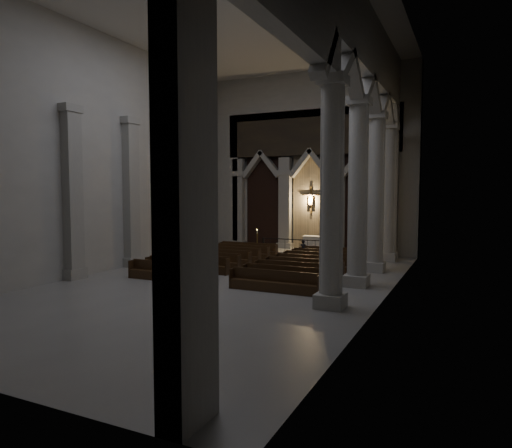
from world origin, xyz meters
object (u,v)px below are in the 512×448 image
Objects in this scene: altar_rail at (300,244)px; worshipper at (303,250)px; candle_stand_right at (336,251)px; candle_stand_left at (257,247)px; pews at (258,265)px; altar at (318,244)px.

worshipper is (0.90, -1.91, -0.09)m from altar_rail.
candle_stand_right reaches higher than worshipper.
candle_stand_left is 6.25m from pews.
altar_rail is 3.25× the size of candle_stand_left.
altar_rail is 2.81m from candle_stand_left.
candle_stand_left reaches higher than candle_stand_right.
candle_stand_left is 3.81m from worshipper.
worshipper is at bearing -130.73° from candle_stand_right.
pews is (2.71, -5.63, -0.15)m from candle_stand_left.
candle_stand_left reaches higher than altar.
altar is 7.59m from pews.
worshipper is (0.90, 4.41, 0.31)m from pews.
worshipper is (0.09, -3.13, -0.06)m from altar.
pews is 4.51m from worshipper.
pews is (-2.39, -6.14, -0.14)m from candle_stand_right.
pews is at bearing -96.14° from altar.
altar is 1.64× the size of worshipper.
worshipper is at bearing -64.83° from altar_rail.
candle_stand_right is at bearing 5.77° from candle_stand_left.
candle_stand_left reaches higher than worshipper.
altar_rail is at bearing -123.79° from altar.
altar is 1.21× the size of candle_stand_left.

